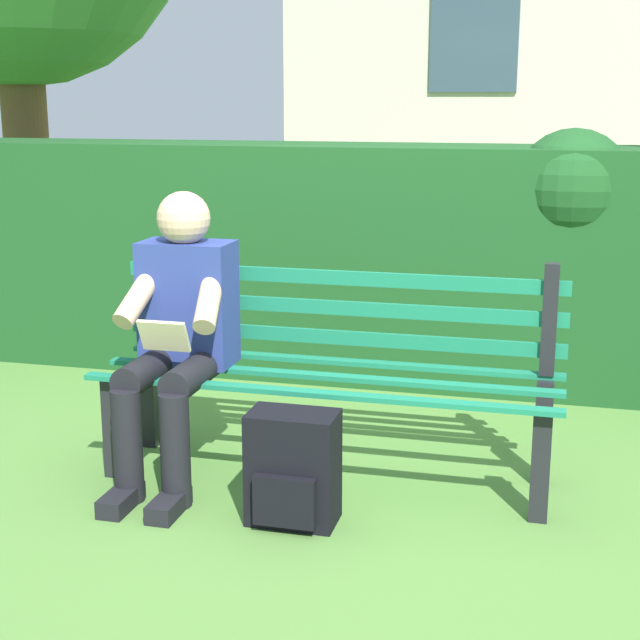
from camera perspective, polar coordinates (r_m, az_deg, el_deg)
name	(u,v)px	position (r m, az deg, el deg)	size (l,w,h in m)	color
ground	(326,479)	(3.98, 0.36, -9.61)	(60.00, 60.00, 0.00)	#517F38
park_bench	(331,366)	(3.91, 0.68, -2.83)	(1.90, 0.52, 0.92)	black
person_seated	(178,330)	(3.87, -8.65, -0.59)	(0.44, 0.73, 1.19)	navy
hedge_backdrop	(321,254)	(5.37, 0.08, 4.06)	(4.65, 0.73, 1.41)	#19471E
backpack	(293,469)	(3.53, -1.66, -9.03)	(0.33, 0.27, 0.43)	black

